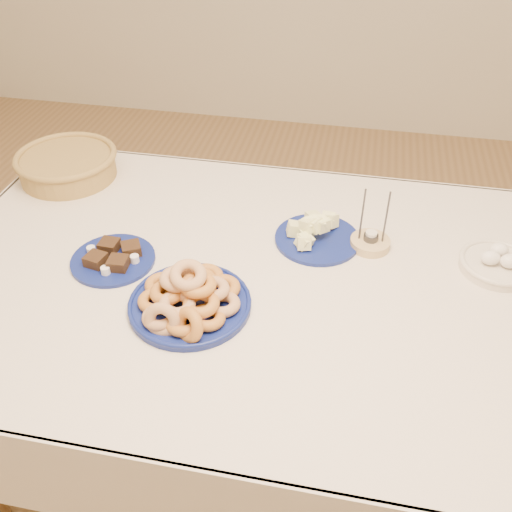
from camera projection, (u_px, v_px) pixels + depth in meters
The scene contains 8 objects.
ground at pixel (259, 446), 1.90m from camera, with size 5.00×5.00×0.00m, color olive.
dining_table at pixel (260, 306), 1.51m from camera, with size 1.71×1.11×0.75m.
donut_platter at pixel (189, 299), 1.32m from camera, with size 0.34×0.34×0.13m.
melon_plate at pixel (315, 233), 1.54m from camera, with size 0.29×0.29×0.08m.
brownie_plate at pixel (113, 258), 1.48m from camera, with size 0.24×0.24×0.04m.
wicker_basket at pixel (67, 164), 1.80m from camera, with size 0.41×0.41×0.08m.
candle_holder at pixel (370, 242), 1.52m from camera, with size 0.11×0.11×0.18m.
egg_bowl at pixel (497, 263), 1.45m from camera, with size 0.21×0.21×0.06m.
Camera 1 is at (0.21, -1.08, 1.68)m, focal length 40.00 mm.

